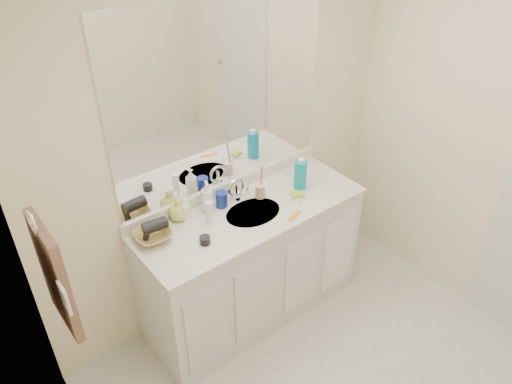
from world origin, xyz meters
name	(u,v)px	position (x,y,z in m)	size (l,w,h in m)	color
wall_back	(224,149)	(0.00, 1.30, 1.20)	(2.60, 0.02, 2.40)	#F6E9C1
vanity_cabinet	(251,264)	(0.00, 1.02, 0.42)	(1.50, 0.55, 0.85)	silver
countertop	(251,213)	(0.00, 1.02, 0.86)	(1.52, 0.57, 0.03)	silver
backsplash	(227,187)	(0.00, 1.29, 0.92)	(1.52, 0.03, 0.08)	silver
sink_basin	(253,214)	(0.00, 1.00, 0.87)	(0.37, 0.37, 0.02)	#B4AF9D
faucet	(236,192)	(0.00, 1.18, 0.94)	(0.02, 0.02, 0.11)	silver
mirror	(223,96)	(0.00, 1.29, 1.56)	(1.48, 0.01, 1.20)	white
blue_mug	(221,199)	(-0.12, 1.18, 0.93)	(0.08, 0.08, 0.10)	navy
tan_cup	(260,191)	(0.14, 1.11, 0.92)	(0.07, 0.07, 0.09)	beige
toothbrush	(261,177)	(0.15, 1.11, 1.03)	(0.01, 0.01, 0.18)	#D9396F
mouthwash_bottle	(300,175)	(0.42, 1.03, 0.98)	(0.09, 0.09, 0.20)	#0D8FA5
soap_dish	(297,197)	(0.32, 0.95, 0.89)	(0.10, 0.08, 0.01)	silver
green_soap	(297,195)	(0.32, 0.95, 0.90)	(0.07, 0.05, 0.03)	#A4D333
orange_comb	(294,216)	(0.17, 0.81, 0.88)	(0.13, 0.03, 0.01)	orange
dark_jar	(205,240)	(-0.40, 0.94, 0.90)	(0.06, 0.06, 0.04)	black
extra_white_bottle	(209,212)	(-0.27, 1.09, 0.95)	(0.05, 0.05, 0.14)	white
soap_bottle_white	(207,196)	(-0.21, 1.20, 0.99)	(0.08, 0.08, 0.21)	white
soap_bottle_cream	(183,208)	(-0.37, 1.23, 0.96)	(0.07, 0.07, 0.15)	#F2F2C5
soap_bottle_yellow	(178,210)	(-0.40, 1.23, 0.95)	(0.11, 0.11, 0.14)	#D8DF57
wicker_basket	(153,235)	(-0.62, 1.16, 0.91)	(0.22, 0.22, 0.05)	#A88843
hair_dryer	(155,226)	(-0.60, 1.16, 0.97)	(0.07, 0.07, 0.14)	black
towel_ring	(32,223)	(-1.27, 0.77, 1.55)	(0.11, 0.11, 0.01)	silver
hand_towel	(55,277)	(-1.25, 0.77, 1.25)	(0.04, 0.32, 0.55)	brown
switch_plate	(65,298)	(-1.27, 0.57, 1.30)	(0.01, 0.09, 0.13)	silver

